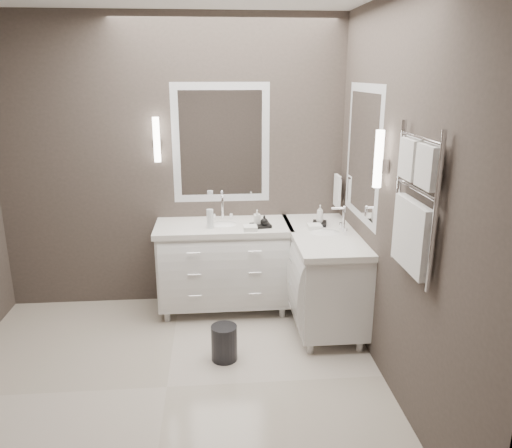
{
  "coord_description": "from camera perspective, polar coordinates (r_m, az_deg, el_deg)",
  "views": [
    {
      "loc": [
        0.38,
        -3.15,
        2.17
      ],
      "look_at": [
        0.71,
        0.7,
        1.0
      ],
      "focal_mm": 35.0,
      "sensor_mm": 36.0,
      "label": 1
    }
  ],
  "objects": [
    {
      "name": "wall_right",
      "position": [
        3.48,
        15.93,
        2.51
      ],
      "size": [
        0.01,
        3.0,
        2.7
      ],
      "primitive_type": "cube",
      "color": "#433A35",
      "rests_on": "floor"
    },
    {
      "name": "amenity_tray_right",
      "position": [
        4.58,
        7.28,
        0.07
      ],
      "size": [
        0.16,
        0.19,
        0.02
      ],
      "primitive_type": "cube",
      "rotation": [
        0.0,
        0.0,
        -0.24
      ],
      "color": "black",
      "rests_on": "vanity_right"
    },
    {
      "name": "wall_front",
      "position": [
        1.88,
        -16.2,
        -9.86
      ],
      "size": [
        3.2,
        0.01,
        2.7
      ],
      "primitive_type": "cube",
      "color": "#433A35",
      "rests_on": "floor"
    },
    {
      "name": "waste_bin",
      "position": [
        4.03,
        -3.65,
        -13.4
      ],
      "size": [
        0.24,
        0.24,
        0.29
      ],
      "primitive_type": "cylinder",
      "rotation": [
        0.0,
        0.0,
        -0.17
      ],
      "color": "black",
      "rests_on": "floor"
    },
    {
      "name": "mirror_right",
      "position": [
        4.18,
        12.12,
        7.9
      ],
      "size": [
        0.02,
        0.9,
        1.1
      ],
      "color": "white",
      "rests_on": "wall_right"
    },
    {
      "name": "water_bottle",
      "position": [
        4.44,
        -5.27,
        0.6
      ],
      "size": [
        0.07,
        0.07,
        0.17
      ],
      "primitive_type": "cylinder",
      "rotation": [
        0.0,
        0.0,
        0.29
      ],
      "color": "silver",
      "rests_on": "vanity_back"
    },
    {
      "name": "soap_bottle_a",
      "position": [
        4.47,
        0.12,
        0.84
      ],
      "size": [
        0.06,
        0.06,
        0.13
      ],
      "primitive_type": "imported",
      "rotation": [
        0.0,
        0.0,
        0.01
      ],
      "color": "white",
      "rests_on": "amenity_tray_back"
    },
    {
      "name": "towel_bar_corner",
      "position": [
        4.78,
        9.28,
        3.83
      ],
      "size": [
        0.03,
        0.22,
        0.3
      ],
      "color": "white",
      "rests_on": "wall_right"
    },
    {
      "name": "towel_ladder",
      "position": [
        3.09,
        17.59,
        1.41
      ],
      "size": [
        0.06,
        0.58,
        0.9
      ],
      "color": "white",
      "rests_on": "wall_right"
    },
    {
      "name": "amenity_tray_back",
      "position": [
        4.48,
        0.53,
        -0.17
      ],
      "size": [
        0.19,
        0.16,
        0.03
      ],
      "primitive_type": "cube",
      "rotation": [
        0.0,
        0.0,
        0.15
      ],
      "color": "black",
      "rests_on": "vanity_back"
    },
    {
      "name": "mirror_back",
      "position": [
        4.68,
        -4.02,
        9.15
      ],
      "size": [
        0.9,
        0.02,
        1.1
      ],
      "color": "white",
      "rests_on": "wall_back"
    },
    {
      "name": "wall_back",
      "position": [
        4.74,
        -9.45,
        6.62
      ],
      "size": [
        3.2,
        0.01,
        2.7
      ],
      "primitive_type": "cube",
      "color": "#433A35",
      "rests_on": "floor"
    },
    {
      "name": "soap_bottle_b",
      "position": [
        4.44,
        0.95,
        0.44
      ],
      "size": [
        0.09,
        0.09,
        0.09
      ],
      "primitive_type": "imported",
      "rotation": [
        0.0,
        0.0,
        0.29
      ],
      "color": "black",
      "rests_on": "amenity_tray_back"
    },
    {
      "name": "sconce_back",
      "position": [
        4.64,
        -11.29,
        9.34
      ],
      "size": [
        0.06,
        0.06,
        0.4
      ],
      "color": "white",
      "rests_on": "wall_back"
    },
    {
      "name": "vanity_right",
      "position": [
        4.49,
        7.69,
        -5.4
      ],
      "size": [
        0.59,
        1.24,
        0.97
      ],
      "color": "white",
      "rests_on": "floor"
    },
    {
      "name": "vanity_back",
      "position": [
        4.69,
        -3.69,
        -4.28
      ],
      "size": [
        1.24,
        0.59,
        0.97
      ],
      "color": "white",
      "rests_on": "floor"
    },
    {
      "name": "soap_bottle_c",
      "position": [
        4.55,
        7.32,
        1.18
      ],
      "size": [
        0.07,
        0.07,
        0.16
      ],
      "primitive_type": "imported",
      "rotation": [
        0.0,
        0.0,
        -0.19
      ],
      "color": "white",
      "rests_on": "amenity_tray_right"
    },
    {
      "name": "sconce_right",
      "position": [
        3.61,
        13.83,
        7.1
      ],
      "size": [
        0.06,
        0.06,
        0.4
      ],
      "color": "white",
      "rests_on": "wall_right"
    },
    {
      "name": "floor",
      "position": [
        3.85,
        -10.14,
        -17.92
      ],
      "size": [
        3.2,
        3.0,
        0.01
      ],
      "primitive_type": "cube",
      "color": "beige",
      "rests_on": "ground"
    }
  ]
}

